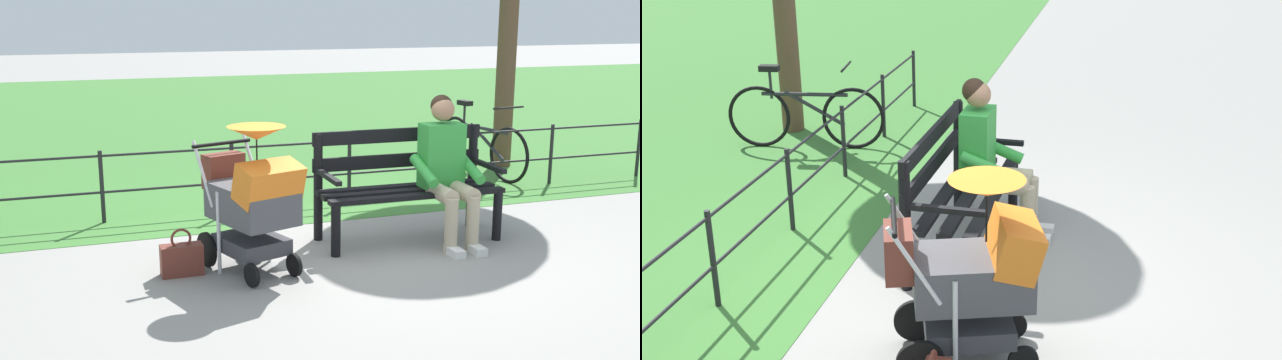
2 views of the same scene
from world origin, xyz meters
TOP-DOWN VIEW (x-y plane):
  - ground_plane at (0.00, 0.00)m, footprint 60.00×60.00m
  - park_bench at (-0.62, -0.12)m, footprint 1.61×0.64m
  - person_on_bench at (-0.90, 0.11)m, footprint 0.54×0.74m
  - stroller at (0.87, 0.32)m, footprint 0.74×0.99m
  - park_fence at (-0.50, -1.48)m, footprint 8.80×0.04m
  - bicycle at (-2.62, -2.17)m, footprint 0.44×1.65m

SIDE VIEW (x-z plane):
  - ground_plane at x=0.00m, z-range 0.00..0.00m
  - bicycle at x=-2.62m, z-range -0.08..0.81m
  - park_fence at x=-0.50m, z-range 0.08..0.78m
  - park_bench at x=-0.62m, z-range 0.05..1.01m
  - stroller at x=0.87m, z-range 0.02..1.17m
  - person_on_bench at x=-0.90m, z-range 0.04..1.31m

